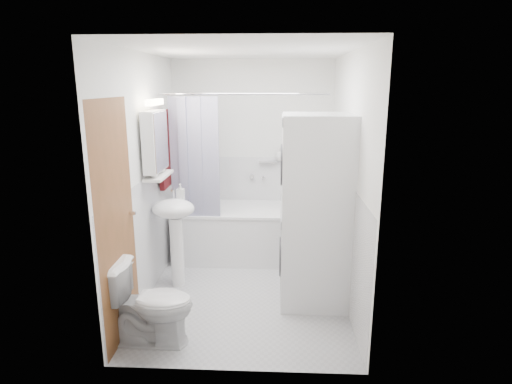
{
  "coord_description": "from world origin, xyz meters",
  "views": [
    {
      "loc": [
        0.29,
        -4.09,
        2.09
      ],
      "look_at": [
        0.1,
        0.15,
        1.03
      ],
      "focal_mm": 30.0,
      "sensor_mm": 36.0,
      "label": 1
    }
  ],
  "objects_px": {
    "sink": "(174,222)",
    "toilet": "(151,304)",
    "bathtub": "(246,230)",
    "washer_dryer": "(315,211)"
  },
  "relations": [
    {
      "from": "bathtub",
      "to": "toilet",
      "type": "height_order",
      "value": "toilet"
    },
    {
      "from": "washer_dryer",
      "to": "toilet",
      "type": "height_order",
      "value": "washer_dryer"
    },
    {
      "from": "sink",
      "to": "toilet",
      "type": "xyz_separation_m",
      "value": [
        0.03,
        -1.06,
        -0.36
      ]
    },
    {
      "from": "sink",
      "to": "bathtub",
      "type": "bearing_deg",
      "value": 49.43
    },
    {
      "from": "bathtub",
      "to": "sink",
      "type": "xyz_separation_m",
      "value": [
        -0.69,
        -0.81,
        0.35
      ]
    },
    {
      "from": "sink",
      "to": "toilet",
      "type": "relative_size",
      "value": 1.47
    },
    {
      "from": "bathtub",
      "to": "sink",
      "type": "relative_size",
      "value": 1.6
    },
    {
      "from": "bathtub",
      "to": "toilet",
      "type": "xyz_separation_m",
      "value": [
        -0.66,
        -1.87,
        -0.0
      ]
    },
    {
      "from": "sink",
      "to": "toilet",
      "type": "height_order",
      "value": "sink"
    },
    {
      "from": "toilet",
      "to": "sink",
      "type": "bearing_deg",
      "value": 3.15
    }
  ]
}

